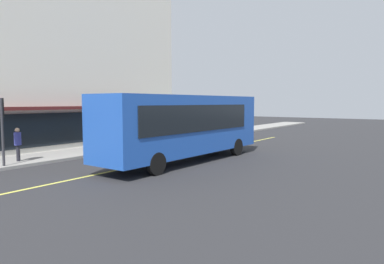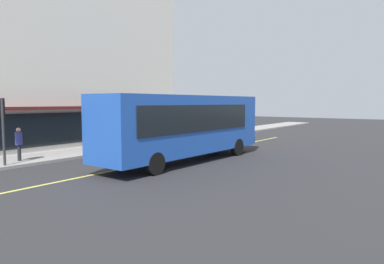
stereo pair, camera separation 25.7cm
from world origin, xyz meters
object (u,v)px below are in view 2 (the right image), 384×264
Objects in this scene: car_black at (217,131)px; bus at (186,124)px; traffic_light at (1,115)px; pedestrian_at_corner at (19,141)px.

bus is at bearing -156.74° from car_black.
car_black is at bearing -5.49° from traffic_light.
car_black is at bearing 23.26° from bus.
car_black is (16.69, -1.61, -1.79)m from traffic_light.
car_black is 15.76m from pedestrian_at_corner.
bus is at bearing -41.17° from traffic_light.
bus is 6.55× the size of pedestrian_at_corner.
bus reaches higher than car_black.
traffic_light is at bearing 138.83° from bus.
car_black is at bearing -7.97° from pedestrian_at_corner.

